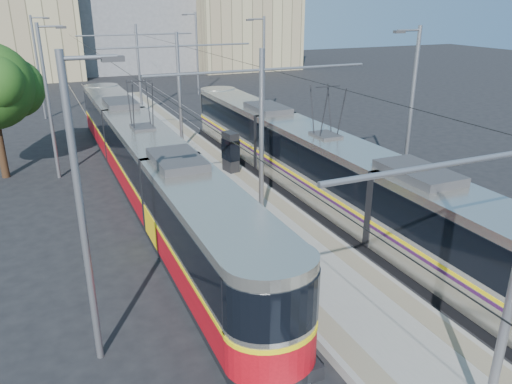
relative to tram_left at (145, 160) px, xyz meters
name	(u,v)px	position (x,y,z in m)	size (l,w,h in m)	color
ground	(375,329)	(3.60, -13.77, -1.71)	(160.00, 160.00, 0.00)	black
platform	(197,163)	(3.60, 3.23, -1.56)	(4.00, 50.00, 0.30)	gray
tactile_strip_left	(173,164)	(2.15, 3.23, -1.40)	(0.70, 50.00, 0.01)	gray
tactile_strip_right	(220,158)	(5.05, 3.23, -1.40)	(0.70, 50.00, 0.01)	gray
rails	(197,165)	(3.60, 3.23, -1.69)	(8.71, 70.00, 0.03)	gray
tram_left	(145,160)	(0.00, 0.00, 0.00)	(2.43, 30.38, 5.50)	black
tram_right	(324,166)	(7.20, -4.83, 0.15)	(2.43, 30.44, 5.50)	black
catenary	(211,96)	(3.60, 0.38, 2.82)	(9.20, 70.00, 7.00)	gray
street_lamps	(175,83)	(3.60, 7.23, 2.48)	(15.18, 38.22, 8.00)	gray
shelter	(231,151)	(4.73, 0.68, -0.28)	(0.74, 1.05, 2.15)	black
building_left	(4,18)	(-6.40, 46.23, 5.46)	(16.32, 12.24, 14.31)	tan
building_centre	(132,7)	(9.60, 50.23, 6.54)	(18.36, 14.28, 16.47)	gray
building_right	(243,25)	(23.60, 44.23, 4.19)	(14.28, 10.20, 11.77)	tan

